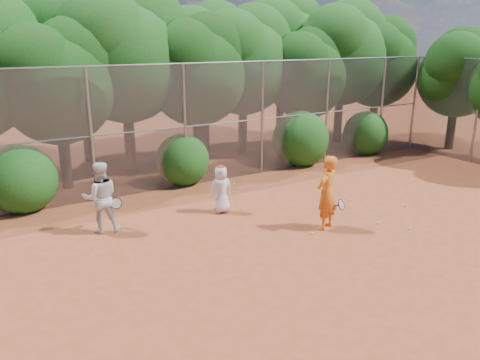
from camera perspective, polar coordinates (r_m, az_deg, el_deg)
ground at (r=11.64m, az=10.68°, el=-7.56°), size 80.00×80.00×0.00m
fence_back at (r=15.76m, az=-3.78°, el=7.00°), size 20.05×0.09×4.03m
fence_side at (r=20.47m, az=26.95°, el=7.51°), size 0.09×6.09×4.03m
tree_2 at (r=15.95m, az=-21.35°, el=11.57°), size 3.99×3.47×5.47m
tree_3 at (r=17.49m, az=-13.88°, el=15.26°), size 4.89×4.26×6.70m
tree_4 at (r=17.86m, az=-5.28°, el=13.64°), size 4.19×3.64×5.73m
tree_5 at (r=19.74m, az=0.44°, el=14.86°), size 4.51×3.92×6.17m
tree_6 at (r=20.37m, az=8.12°, el=13.13°), size 3.86×3.36×5.29m
tree_7 at (r=22.44m, az=12.41°, el=15.33°), size 4.77×4.14×6.53m
tree_8 at (r=23.64m, az=16.51°, el=13.98°), size 4.25×3.70×5.82m
tree_10 at (r=19.35m, az=-18.88°, el=15.67°), size 5.15×4.48×7.06m
tree_11 at (r=20.66m, az=-4.40°, el=15.23°), size 4.64×4.03×6.35m
tree_12 at (r=23.51m, az=5.17°, el=16.26°), size 5.02×4.37×6.88m
tree_13 at (r=22.66m, az=25.12°, el=12.12°), size 3.86×3.36×5.29m
bush_0 at (r=14.68m, az=-25.15°, el=0.44°), size 2.00×2.00×2.00m
bush_1 at (r=15.90m, az=-7.02°, el=2.74°), size 1.80×1.80×1.80m
bush_2 at (r=18.38m, az=7.40°, el=5.30°), size 2.20×2.20×2.20m
bush_3 at (r=20.72m, az=15.08°, el=5.75°), size 1.90×1.90×1.90m
player_yellow at (r=12.14m, az=10.51°, el=-1.55°), size 0.94×0.70×1.95m
player_teen at (r=13.17m, az=-2.31°, el=-1.10°), size 0.71×0.51×1.39m
player_white at (r=12.29m, az=-16.63°, el=-2.05°), size 1.01×0.86×1.84m
ball_0 at (r=13.06m, az=16.58°, el=-5.04°), size 0.07×0.07×0.07m
ball_1 at (r=14.59m, az=13.46°, el=-2.47°), size 0.07×0.07×0.07m
ball_2 at (r=12.94m, az=19.95°, el=-5.58°), size 0.07×0.07×0.07m
ball_3 at (r=14.61m, az=19.48°, el=-2.97°), size 0.07×0.07×0.07m
ball_4 at (r=12.05m, az=8.75°, el=-6.39°), size 0.07×0.07×0.07m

